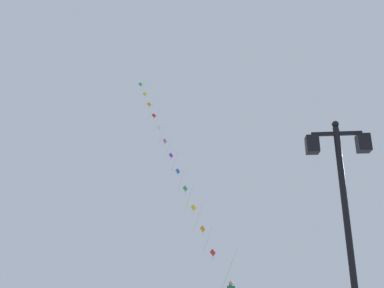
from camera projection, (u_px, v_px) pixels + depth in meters
The scene contains 2 objects.
twin_lantern_lamp_post at pixel (343, 186), 9.25m from camera, with size 1.41×0.28×5.00m.
kite_train at pixel (172, 158), 30.73m from camera, with size 8.51×12.18×19.57m.
Camera 1 is at (-0.80, -0.84, 1.33)m, focal length 39.58 mm.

